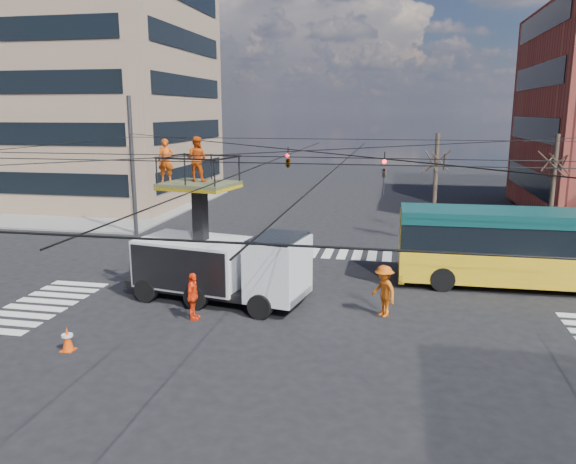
% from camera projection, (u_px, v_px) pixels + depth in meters
% --- Properties ---
extents(ground, '(120.00, 120.00, 0.00)m').
position_uv_depth(ground, '(303.00, 324.00, 19.25)').
color(ground, black).
rests_on(ground, ground).
extents(sidewalk_nw, '(18.00, 18.00, 0.12)m').
position_uv_depth(sidewalk_nw, '(81.00, 205.00, 43.36)').
color(sidewalk_nw, slate).
rests_on(sidewalk_nw, ground).
extents(crosswalks, '(22.40, 22.40, 0.02)m').
position_uv_depth(crosswalks, '(303.00, 324.00, 19.25)').
color(crosswalks, silver).
rests_on(crosswalks, ground).
extents(building_tower, '(18.06, 16.06, 30.00)m').
position_uv_depth(building_tower, '(76.00, 7.00, 43.25)').
color(building_tower, '#93735D').
rests_on(building_tower, ground).
extents(overhead_network, '(24.24, 24.24, 8.00)m').
position_uv_depth(overhead_network, '(303.00, 199.00, 18.75)').
color(overhead_network, '#2D2D30').
rests_on(overhead_network, ground).
extents(tree_a, '(2.00, 2.00, 6.00)m').
position_uv_depth(tree_a, '(437.00, 159.00, 30.27)').
color(tree_a, '#382B21').
rests_on(tree_a, ground).
extents(tree_b, '(2.00, 2.00, 6.00)m').
position_uv_depth(tree_b, '(556.00, 161.00, 29.13)').
color(tree_b, '#382B21').
rests_on(tree_b, ground).
extents(utility_truck, '(7.31, 3.67, 6.23)m').
position_uv_depth(utility_truck, '(220.00, 249.00, 21.17)').
color(utility_truck, black).
rests_on(utility_truck, ground).
extents(city_bus, '(11.62, 2.77, 3.20)m').
position_uv_depth(city_bus, '(544.00, 247.00, 22.82)').
color(city_bus, gold).
rests_on(city_bus, ground).
extents(traffic_cone, '(0.36, 0.36, 0.76)m').
position_uv_depth(traffic_cone, '(67.00, 339.00, 17.03)').
color(traffic_cone, '#EA4409').
rests_on(traffic_cone, ground).
extents(worker_ground, '(0.49, 1.02, 1.69)m').
position_uv_depth(worker_ground, '(193.00, 296.00, 19.50)').
color(worker_ground, '#FF3B10').
rests_on(worker_ground, ground).
extents(flagger, '(1.28, 1.38, 1.86)m').
position_uv_depth(flagger, '(384.00, 291.00, 19.81)').
color(flagger, '#CE530D').
rests_on(flagger, ground).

